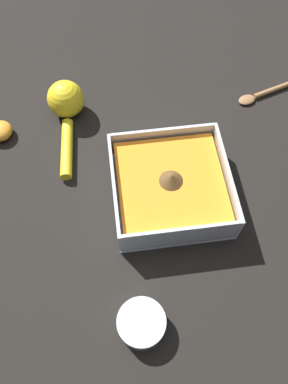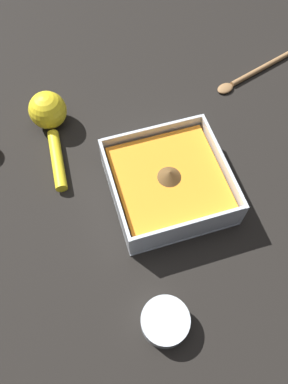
{
  "view_description": "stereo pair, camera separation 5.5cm",
  "coord_description": "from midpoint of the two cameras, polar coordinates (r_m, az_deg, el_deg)",
  "views": [
    {
      "loc": [
        0.34,
        -0.06,
        0.65
      ],
      "look_at": [
        0.01,
        -0.02,
        0.04
      ],
      "focal_mm": 35.0,
      "sensor_mm": 36.0,
      "label": 1
    },
    {
      "loc": [
        0.33,
        -0.11,
        0.65
      ],
      "look_at": [
        0.01,
        -0.02,
        0.04
      ],
      "focal_mm": 35.0,
      "sensor_mm": 36.0,
      "label": 2
    }
  ],
  "objects": [
    {
      "name": "wooden_spoon",
      "position": [
        0.95,
        21.24,
        14.39
      ],
      "size": [
        0.09,
        0.22,
        0.01
      ],
      "rotation": [
        0.0,
        0.0,
        5.01
      ],
      "color": "olive",
      "rests_on": "ground_plane"
    },
    {
      "name": "ground_plane",
      "position": [
        0.73,
        3.34,
        -0.87
      ],
      "size": [
        4.0,
        4.0,
        0.0
      ],
      "primitive_type": "plane",
      "color": "black"
    },
    {
      "name": "lemon_half",
      "position": [
        0.85,
        -19.4,
        8.62
      ],
      "size": [
        0.05,
        0.05,
        0.03
      ],
      "color": "orange",
      "rests_on": "ground_plane"
    },
    {
      "name": "spice_bowl",
      "position": [
        0.64,
        2.23,
        -19.58
      ],
      "size": [
        0.08,
        0.08,
        0.03
      ],
      "color": "silver",
      "rests_on": "ground_plane"
    },
    {
      "name": "square_dish",
      "position": [
        0.71,
        6.21,
        0.57
      ],
      "size": [
        0.22,
        0.22,
        0.07
      ],
      "color": "silver",
      "rests_on": "ground_plane"
    },
    {
      "name": "lemon_squeezer",
      "position": [
        0.83,
        -9.91,
        12.73
      ],
      "size": [
        0.22,
        0.08,
        0.08
      ],
      "rotation": [
        0.0,
        0.0,
        3.09
      ],
      "color": "yellow",
      "rests_on": "ground_plane"
    }
  ]
}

